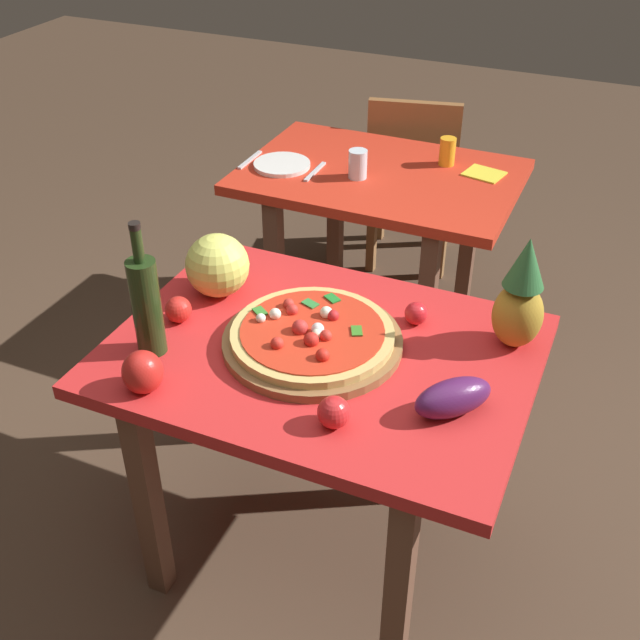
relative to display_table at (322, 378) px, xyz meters
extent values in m
plane|color=#4C3828|center=(0.00, 0.00, -0.63)|extent=(10.00, 10.00, 0.00)
cube|color=brown|center=(-0.36, -0.36, -0.29)|extent=(0.06, 0.06, 0.69)
cube|color=brown|center=(0.36, -0.36, -0.29)|extent=(0.06, 0.06, 0.69)
cube|color=brown|center=(-0.36, 0.36, -0.29)|extent=(0.06, 0.06, 0.69)
cube|color=brown|center=(0.36, 0.36, -0.29)|extent=(0.06, 0.06, 0.69)
cube|color=red|center=(0.00, 0.00, 0.08)|extent=(1.10, 0.82, 0.04)
cube|color=brown|center=(-0.55, 0.82, -0.29)|extent=(0.06, 0.06, 0.69)
cube|color=brown|center=(0.06, 0.82, -0.29)|extent=(0.06, 0.06, 0.69)
cube|color=brown|center=(-0.55, 1.43, -0.29)|extent=(0.06, 0.06, 0.69)
cube|color=brown|center=(0.06, 1.43, -0.29)|extent=(0.06, 0.06, 0.69)
cube|color=red|center=(-0.25, 1.12, 0.08)|extent=(1.04, 0.72, 0.04)
cube|color=brown|center=(-0.18, 1.98, -0.43)|extent=(0.04, 0.04, 0.41)
cube|color=brown|center=(-0.50, 1.91, -0.43)|extent=(0.04, 0.04, 0.41)
cube|color=brown|center=(-0.11, 1.66, -0.43)|extent=(0.04, 0.04, 0.41)
cube|color=brown|center=(-0.43, 1.58, -0.43)|extent=(0.04, 0.04, 0.41)
cube|color=brown|center=(-0.30, 1.78, -0.20)|extent=(0.48, 0.48, 0.04)
cube|color=brown|center=(-0.26, 1.61, 0.02)|extent=(0.40, 0.13, 0.40)
cylinder|color=brown|center=(-0.03, 0.01, 0.11)|extent=(0.48, 0.48, 0.02)
cylinder|color=tan|center=(-0.03, 0.01, 0.14)|extent=(0.43, 0.43, 0.02)
cylinder|color=red|center=(-0.03, 0.01, 0.15)|extent=(0.38, 0.38, 0.00)
sphere|color=red|center=(-0.06, -0.01, 0.16)|extent=(0.04, 0.04, 0.04)
sphere|color=red|center=(0.02, -0.02, 0.16)|extent=(0.03, 0.03, 0.03)
sphere|color=red|center=(-0.11, 0.06, 0.16)|extent=(0.03, 0.03, 0.03)
sphere|color=red|center=(0.00, 0.08, 0.16)|extent=(0.03, 0.03, 0.03)
sphere|color=red|center=(-0.08, -0.10, 0.16)|extent=(0.03, 0.03, 0.03)
sphere|color=red|center=(-0.13, 0.08, 0.16)|extent=(0.03, 0.03, 0.03)
sphere|color=red|center=(-0.01, -0.05, 0.16)|extent=(0.04, 0.04, 0.04)
sphere|color=red|center=(0.04, -0.10, 0.16)|extent=(0.04, 0.04, 0.04)
cube|color=#37832F|center=(-0.19, 0.02, 0.15)|extent=(0.05, 0.05, 0.00)
cube|color=#3A7F25|center=(0.08, 0.04, 0.15)|extent=(0.04, 0.05, 0.00)
cube|color=#31843A|center=(-0.08, 0.11, 0.15)|extent=(0.05, 0.04, 0.00)
cube|color=#21812D|center=(-0.04, 0.16, 0.15)|extent=(0.05, 0.05, 0.00)
sphere|color=white|center=(-0.02, 0.08, 0.16)|extent=(0.03, 0.03, 0.03)
sphere|color=white|center=(-0.14, 0.02, 0.16)|extent=(0.03, 0.03, 0.03)
sphere|color=white|center=(-0.01, 0.00, 0.16)|extent=(0.03, 0.03, 0.03)
sphere|color=white|center=(-0.01, -0.02, 0.16)|extent=(0.03, 0.03, 0.03)
sphere|color=white|center=(-0.17, -0.01, 0.16)|extent=(0.03, 0.03, 0.03)
cylinder|color=#203314|center=(-0.40, -0.18, 0.23)|extent=(0.08, 0.08, 0.27)
cylinder|color=#203314|center=(-0.40, -0.18, 0.41)|extent=(0.03, 0.03, 0.09)
cylinder|color=black|center=(-0.40, -0.18, 0.47)|extent=(0.03, 0.03, 0.02)
ellipsoid|color=#B18829|center=(0.46, 0.23, 0.19)|extent=(0.13, 0.13, 0.18)
cone|color=#2B6432|center=(0.46, 0.23, 0.35)|extent=(0.11, 0.11, 0.14)
sphere|color=#DBDF61|center=(-0.38, 0.13, 0.19)|extent=(0.18, 0.18, 0.18)
ellipsoid|color=red|center=(-0.34, -0.32, 0.15)|extent=(0.10, 0.10, 0.11)
ellipsoid|color=#4E1C51|center=(0.38, -0.11, 0.14)|extent=(0.20, 0.21, 0.09)
sphere|color=red|center=(0.19, 0.21, 0.13)|extent=(0.06, 0.06, 0.06)
sphere|color=red|center=(-0.41, -0.04, 0.14)|extent=(0.07, 0.07, 0.07)
sphere|color=red|center=(0.14, -0.26, 0.14)|extent=(0.08, 0.08, 0.08)
cylinder|color=#F4A320|center=(-0.03, 1.29, 0.15)|extent=(0.06, 0.06, 0.11)
cylinder|color=silver|center=(-0.31, 1.04, 0.15)|extent=(0.07, 0.07, 0.11)
cylinder|color=white|center=(-0.61, 1.02, 0.11)|extent=(0.22, 0.22, 0.02)
cube|color=silver|center=(-0.75, 1.02, 0.10)|extent=(0.02, 0.18, 0.01)
cube|color=silver|center=(-0.47, 1.02, 0.10)|extent=(0.02, 0.18, 0.01)
cube|color=yellow|center=(0.13, 1.26, 0.10)|extent=(0.16, 0.15, 0.01)
camera|label=1|loc=(0.66, -1.51, 1.34)|focal=43.91mm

